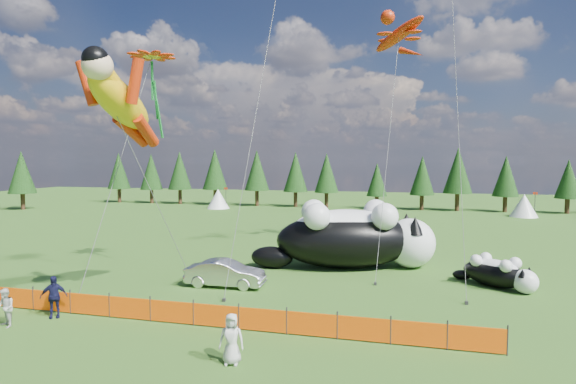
# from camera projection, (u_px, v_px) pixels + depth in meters

# --- Properties ---
(ground) EXTENTS (160.00, 160.00, 0.00)m
(ground) POSITION_uv_depth(u_px,v_px,m) (241.00, 305.00, 21.34)
(ground) COLOR #123209
(ground) RESTS_ON ground
(safety_fence) EXTENTS (22.06, 0.06, 1.10)m
(safety_fence) POSITION_uv_depth(u_px,v_px,m) (216.00, 316.00, 18.40)
(safety_fence) COLOR #262626
(safety_fence) RESTS_ON ground
(tree_line) EXTENTS (90.00, 4.00, 8.00)m
(tree_line) POSITION_uv_depth(u_px,v_px,m) (348.00, 180.00, 64.62)
(tree_line) COLOR black
(tree_line) RESTS_ON ground
(festival_tents) EXTENTS (50.00, 3.20, 2.80)m
(festival_tents) POSITION_uv_depth(u_px,v_px,m) (430.00, 203.00, 57.30)
(festival_tents) COLOR white
(festival_tents) RESTS_ON ground
(cat_large) EXTENTS (11.67, 6.31, 4.28)m
(cat_large) POSITION_uv_depth(u_px,v_px,m) (354.00, 236.00, 28.68)
(cat_large) COLOR black
(cat_large) RESTS_ON ground
(cat_small) EXTENTS (4.01, 3.47, 1.70)m
(cat_small) POSITION_uv_depth(u_px,v_px,m) (498.00, 273.00, 24.24)
(cat_small) COLOR black
(cat_small) RESTS_ON ground
(car) EXTENTS (4.40, 1.69, 1.43)m
(car) POSITION_uv_depth(u_px,v_px,m) (225.00, 273.00, 24.47)
(car) COLOR silver
(car) RESTS_ON ground
(spectator_b) EXTENTS (0.90, 0.76, 1.61)m
(spectator_b) POSITION_uv_depth(u_px,v_px,m) (5.00, 308.00, 18.44)
(spectator_b) COLOR beige
(spectator_b) RESTS_ON ground
(spectator_c) EXTENTS (1.21, 1.07, 1.85)m
(spectator_c) POSITION_uv_depth(u_px,v_px,m) (54.00, 297.00, 19.56)
(spectator_c) COLOR #121333
(spectator_c) RESTS_ON ground
(spectator_e) EXTENTS (0.92, 0.67, 1.73)m
(spectator_e) POSITION_uv_depth(u_px,v_px,m) (232.00, 339.00, 15.09)
(spectator_e) COLOR beige
(spectator_e) RESTS_ON ground
(superhero_kite) EXTENTS (4.51, 7.56, 12.27)m
(superhero_kite) POSITION_uv_depth(u_px,v_px,m) (120.00, 102.00, 19.73)
(superhero_kite) COLOR #E4AD0C
(superhero_kite) RESTS_ON ground
(gecko_kite) EXTENTS (6.92, 12.20, 18.12)m
(gecko_kite) POSITION_uv_depth(u_px,v_px,m) (399.00, 35.00, 31.93)
(gecko_kite) COLOR red
(gecko_kite) RESTS_ON ground
(flower_kite) EXTENTS (2.82, 7.19, 13.74)m
(flower_kite) POSITION_uv_depth(u_px,v_px,m) (152.00, 59.00, 24.75)
(flower_kite) COLOR red
(flower_kite) RESTS_ON ground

